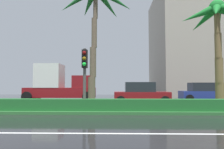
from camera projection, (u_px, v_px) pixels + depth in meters
name	position (u px, v px, depth m)	size (l,w,h in m)	color
ground_plane	(26.00, 109.00, 13.47)	(90.00, 42.00, 0.10)	black
median_strip	(19.00, 109.00, 12.47)	(85.50, 4.00, 0.15)	#2D6B33
median_hedge	(7.00, 105.00, 11.10)	(76.50, 0.70, 0.60)	#1E6028
palm_tree_centre_left	(96.00, 6.00, 12.94)	(4.62, 4.55, 7.78)	brown
palm_tree_centre	(217.00, 24.00, 12.54)	(4.32, 4.03, 6.43)	brown
traffic_signal_median_right	(85.00, 68.00, 11.09)	(0.28, 0.43, 3.26)	#4C4C47
box_truck_lead	(60.00, 85.00, 19.78)	(6.40, 2.64, 3.46)	maroon
car_in_traffic_second	(141.00, 94.00, 16.59)	(4.30, 2.02, 1.72)	maroon
car_in_traffic_third	(204.00, 93.00, 19.06)	(4.30, 2.02, 1.72)	navy
building_far_right	(206.00, 45.00, 31.11)	(14.95, 13.05, 15.03)	#A89E8E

